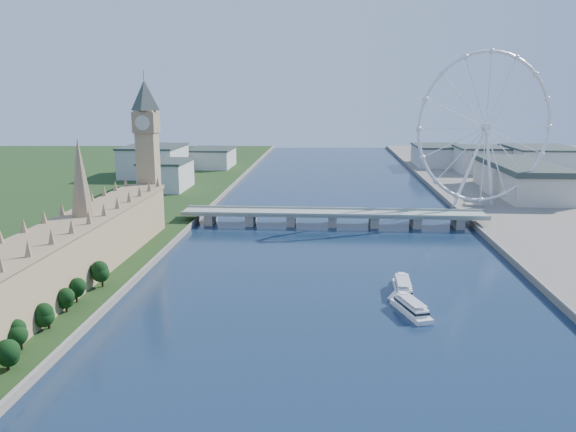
# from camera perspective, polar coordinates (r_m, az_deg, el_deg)

# --- Properties ---
(parliament_range) EXTENTS (24.00, 200.00, 70.00)m
(parliament_range) POSITION_cam_1_polar(r_m,az_deg,el_deg) (307.24, -19.88, -2.66)
(parliament_range) COLOR tan
(parliament_range) RESTS_ON ground
(big_ben) EXTENTS (20.02, 20.02, 110.00)m
(big_ben) POSITION_cam_1_polar(r_m,az_deg,el_deg) (399.54, -14.16, 8.01)
(big_ben) COLOR tan
(big_ben) RESTS_ON ground
(westminster_bridge) EXTENTS (220.00, 22.00, 9.50)m
(westminster_bridge) POSITION_cam_1_polar(r_m,az_deg,el_deg) (410.34, 4.54, -0.01)
(westminster_bridge) COLOR gray
(westminster_bridge) RESTS_ON ground
(london_eye) EXTENTS (113.60, 39.12, 124.30)m
(london_eye) POSITION_cam_1_polar(r_m,az_deg,el_deg) (473.37, 19.46, 8.42)
(london_eye) COLOR silver
(london_eye) RESTS_ON ground
(county_hall) EXTENTS (54.00, 144.00, 35.00)m
(county_hall) POSITION_cam_1_polar(r_m,az_deg,el_deg) (568.21, 22.37, 1.86)
(county_hall) COLOR beige
(county_hall) RESTS_ON ground
(city_skyline) EXTENTS (505.00, 280.00, 32.00)m
(city_skyline) POSITION_cam_1_polar(r_m,az_deg,el_deg) (666.90, 7.78, 5.57)
(city_skyline) COLOR beige
(city_skyline) RESTS_ON ground
(tour_boat_near) EXTENTS (9.63, 32.48, 7.13)m
(tour_boat_near) POSITION_cam_1_polar(r_m,az_deg,el_deg) (278.60, 11.58, -7.66)
(tour_boat_near) COLOR white
(tour_boat_near) RESTS_ON ground
(tour_boat_far) EXTENTS (17.08, 31.47, 6.76)m
(tour_boat_far) POSITION_cam_1_polar(r_m,az_deg,el_deg) (254.69, 12.36, -9.63)
(tour_boat_far) COLOR white
(tour_boat_far) RESTS_ON ground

